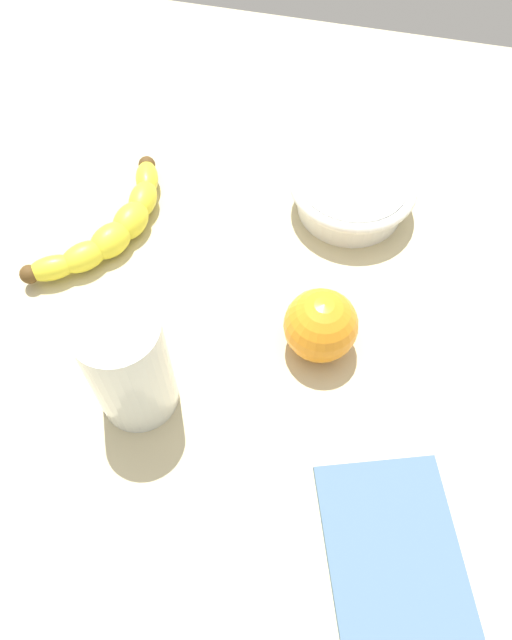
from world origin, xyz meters
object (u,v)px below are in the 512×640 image
ceramic_bowl (352,193)px  orange_fruit (320,328)px  banana (113,226)px  smoothie_glass (129,367)px

ceramic_bowl → orange_fruit: orange_fruit is taller
banana → smoothie_glass: bearing=-133.2°
orange_fruit → smoothie_glass: bearing=122.0°
smoothie_glass → orange_fruit: bearing=-58.0°
smoothie_glass → ceramic_bowl: bearing=-27.9°
orange_fruit → ceramic_bowl: bearing=-0.3°
orange_fruit → banana: bearing=70.8°
banana → ceramic_bowl: size_ratio=1.45×
ceramic_bowl → smoothie_glass: bearing=152.1°
banana → smoothie_glass: 22.06cm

